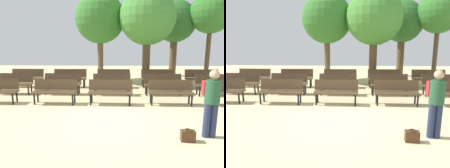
# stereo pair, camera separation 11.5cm
# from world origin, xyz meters

# --- Properties ---
(ground_plane) EXTENTS (25.59, 25.59, 0.00)m
(ground_plane) POSITION_xyz_m (0.00, 0.00, 0.00)
(ground_plane) COLOR beige
(bench_r0_c1) EXTENTS (1.61, 0.52, 0.87)m
(bench_r0_c1) POSITION_xyz_m (-2.07, 1.60, 0.50)
(bench_r0_c1) COLOR #4C3823
(bench_r0_c1) RESTS_ON ground_plane
(bench_r0_c2) EXTENTS (1.61, 0.52, 0.87)m
(bench_r0_c2) POSITION_xyz_m (-0.03, 1.57, 0.50)
(bench_r0_c2) COLOR #4C3823
(bench_r0_c2) RESTS_ON ground_plane
(bench_r0_c3) EXTENTS (1.61, 0.51, 0.87)m
(bench_r0_c3) POSITION_xyz_m (2.15, 1.59, 0.50)
(bench_r0_c3) COLOR #4C3823
(bench_r0_c3) RESTS_ON ground_plane
(bench_r1_c0) EXTENTS (1.60, 0.50, 0.87)m
(bench_r1_c0) POSITION_xyz_m (-4.25, 2.97, 0.50)
(bench_r1_c0) COLOR #4C3823
(bench_r1_c0) RESTS_ON ground_plane
(bench_r1_c1) EXTENTS (1.61, 0.51, 0.87)m
(bench_r1_c1) POSITION_xyz_m (-2.15, 2.98, 0.50)
(bench_r1_c1) COLOR #4C3823
(bench_r1_c1) RESTS_ON ground_plane
(bench_r1_c2) EXTENTS (1.61, 0.50, 0.87)m
(bench_r1_c2) POSITION_xyz_m (-0.03, 2.94, 0.50)
(bench_r1_c2) COLOR #4C3823
(bench_r1_c2) RESTS_ON ground_plane
(bench_r1_c3) EXTENTS (1.61, 0.50, 0.87)m
(bench_r1_c3) POSITION_xyz_m (2.14, 2.95, 0.50)
(bench_r1_c3) COLOR #4C3823
(bench_r1_c3) RESTS_ON ground_plane
(bench_r1_c4) EXTENTS (1.60, 0.49, 0.87)m
(bench_r1_c4) POSITION_xyz_m (4.31, 2.91, 0.50)
(bench_r1_c4) COLOR #4C3823
(bench_r1_c4) RESTS_ON ground_plane
(bench_r2_c0) EXTENTS (1.62, 0.53, 0.87)m
(bench_r2_c0) POSITION_xyz_m (-4.25, 4.33, 0.50)
(bench_r2_c0) COLOR #4C3823
(bench_r2_c0) RESTS_ON ground_plane
(bench_r2_c1) EXTENTS (1.61, 0.51, 0.87)m
(bench_r2_c1) POSITION_xyz_m (-2.12, 4.33, 0.50)
(bench_r2_c1) COLOR #4C3823
(bench_r2_c1) RESTS_ON ground_plane
(bench_r2_c2) EXTENTS (1.60, 0.50, 0.87)m
(bench_r2_c2) POSITION_xyz_m (0.03, 4.32, 0.50)
(bench_r2_c2) COLOR #4C3823
(bench_r2_c2) RESTS_ON ground_plane
(bench_r2_c3) EXTENTS (1.61, 0.51, 0.87)m
(bench_r2_c3) POSITION_xyz_m (2.19, 4.35, 0.50)
(bench_r2_c3) COLOR #4C3823
(bench_r2_c3) RESTS_ON ground_plane
(bench_r2_c4) EXTENTS (1.60, 0.50, 0.87)m
(bench_r2_c4) POSITION_xyz_m (4.31, 4.34, 0.50)
(bench_r2_c4) COLOR #4C3823
(bench_r2_c4) RESTS_ON ground_plane
(tree_0) EXTENTS (2.36, 2.36, 4.97)m
(tree_0) POSITION_xyz_m (5.44, 6.71, 3.76)
(tree_0) COLOR brown
(tree_0) RESTS_ON ground_plane
(tree_1) EXTENTS (2.56, 2.56, 4.66)m
(tree_1) POSITION_xyz_m (3.71, 7.75, 3.32)
(tree_1) COLOR brown
(tree_1) RESTS_ON ground_plane
(tree_2) EXTENTS (2.83, 2.83, 4.83)m
(tree_2) POSITION_xyz_m (1.70, 5.26, 3.38)
(tree_2) COLOR brown
(tree_2) RESTS_ON ground_plane
(tree_3) EXTENTS (2.72, 2.72, 4.79)m
(tree_3) POSITION_xyz_m (-0.75, 6.13, 3.40)
(tree_3) COLOR brown
(tree_3) RESTS_ON ground_plane
(visitor_with_backpack) EXTENTS (0.35, 0.53, 1.65)m
(visitor_with_backpack) POSITION_xyz_m (2.45, -1.05, 0.94)
(visitor_with_backpack) COLOR navy
(visitor_with_backpack) RESTS_ON ground_plane
(handbag) EXTENTS (0.33, 0.20, 0.29)m
(handbag) POSITION_xyz_m (1.87, -1.34, 0.13)
(handbag) COLOR #4C2D19
(handbag) RESTS_ON ground_plane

